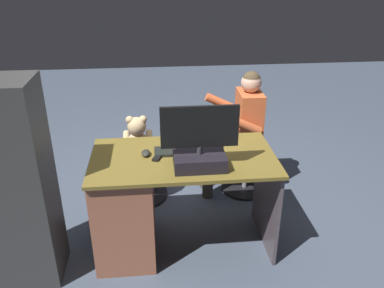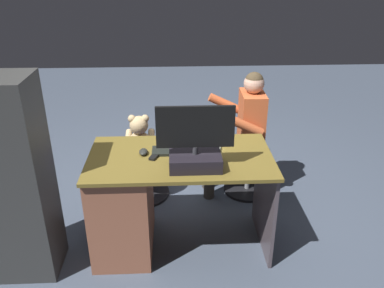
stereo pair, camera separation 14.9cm
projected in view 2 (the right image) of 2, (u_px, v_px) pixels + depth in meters
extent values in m
plane|color=#424D5D|center=(181.00, 214.00, 3.45)|extent=(10.00, 10.00, 0.00)
cube|color=brown|center=(180.00, 158.00, 2.78)|extent=(1.29, 0.71, 0.03)
cube|color=#93563D|center=(123.00, 204.00, 2.93)|extent=(0.41, 0.65, 0.73)
cube|color=#4E4449|center=(264.00, 201.00, 2.98)|extent=(0.02, 0.64, 0.73)
cube|color=black|center=(195.00, 160.00, 2.62)|extent=(0.34, 0.25, 0.09)
cylinder|color=#333338|center=(195.00, 150.00, 2.59)|extent=(0.04, 0.04, 0.05)
cube|color=black|center=(195.00, 127.00, 2.52)|extent=(0.50, 0.02, 0.28)
cube|color=black|center=(195.00, 126.00, 2.53)|extent=(0.46, 0.00, 0.25)
cube|color=black|center=(182.00, 151.00, 2.83)|extent=(0.42, 0.14, 0.02)
ellipsoid|color=#292A26|center=(143.00, 152.00, 2.80)|extent=(0.06, 0.10, 0.04)
cylinder|color=white|center=(223.00, 138.00, 2.94)|extent=(0.07, 0.07, 0.09)
cube|color=black|center=(156.00, 155.00, 2.77)|extent=(0.10, 0.16, 0.02)
cube|color=beige|center=(204.00, 154.00, 2.77)|extent=(0.26, 0.33, 0.02)
cylinder|color=black|center=(143.00, 193.00, 3.73)|extent=(0.49, 0.49, 0.03)
cylinder|color=gray|center=(142.00, 176.00, 3.65)|extent=(0.04, 0.04, 0.34)
cylinder|color=#382F8B|center=(141.00, 156.00, 3.56)|extent=(0.38, 0.38, 0.06)
ellipsoid|color=tan|center=(140.00, 143.00, 3.50)|extent=(0.20, 0.17, 0.21)
sphere|color=tan|center=(139.00, 125.00, 3.43)|extent=(0.16, 0.16, 0.16)
sphere|color=beige|center=(139.00, 123.00, 3.49)|extent=(0.06, 0.06, 0.06)
sphere|color=tan|center=(145.00, 118.00, 3.40)|extent=(0.07, 0.07, 0.07)
sphere|color=tan|center=(132.00, 119.00, 3.40)|extent=(0.07, 0.07, 0.07)
cylinder|color=tan|center=(151.00, 137.00, 3.52)|extent=(0.06, 0.16, 0.11)
cylinder|color=tan|center=(129.00, 137.00, 3.51)|extent=(0.06, 0.16, 0.11)
cylinder|color=tan|center=(147.00, 144.00, 3.64)|extent=(0.07, 0.13, 0.07)
cylinder|color=tan|center=(136.00, 145.00, 3.63)|extent=(0.07, 0.13, 0.07)
cylinder|color=black|center=(247.00, 189.00, 3.79)|extent=(0.44, 0.44, 0.03)
cylinder|color=gray|center=(248.00, 172.00, 3.71)|extent=(0.04, 0.04, 0.34)
cylinder|color=#3B515B|center=(249.00, 153.00, 3.62)|extent=(0.38, 0.38, 0.06)
cube|color=#CA5B30|center=(251.00, 122.00, 3.49)|extent=(0.21, 0.32, 0.54)
sphere|color=#D4A289|center=(254.00, 83.00, 3.34)|extent=(0.17, 0.17, 0.17)
sphere|color=#493B27|center=(254.00, 81.00, 3.33)|extent=(0.16, 0.16, 0.16)
cylinder|color=#CA5B30|center=(239.00, 123.00, 3.27)|extent=(0.43, 0.08, 0.25)
cylinder|color=#CA5B30|center=(231.00, 106.00, 3.62)|extent=(0.43, 0.08, 0.25)
cylinder|color=#413C34|center=(231.00, 153.00, 3.51)|extent=(0.37, 0.12, 0.11)
cylinder|color=#413C34|center=(209.00, 177.00, 3.60)|extent=(0.10, 0.10, 0.43)
cylinder|color=#413C34|center=(228.00, 144.00, 3.67)|extent=(0.37, 0.12, 0.11)
cylinder|color=#413C34|center=(207.00, 167.00, 3.76)|extent=(0.10, 0.10, 0.43)
cube|color=#353533|center=(13.00, 182.00, 2.57)|extent=(0.44, 0.36, 1.40)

